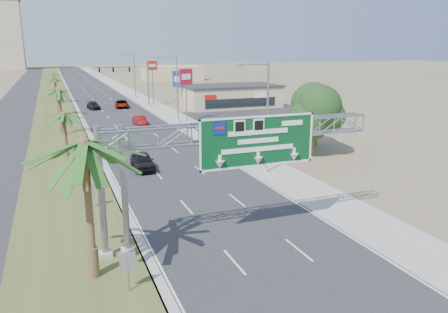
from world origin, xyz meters
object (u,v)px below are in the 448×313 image
(car_far, at_px, (93,106))
(store_building, at_px, (231,97))
(car_left_lane, at_px, (143,161))
(pole_sign_blue, at_px, (178,80))
(signal_mast, at_px, (138,82))
(pole_sign_red_far, at_px, (152,69))
(sign_gantry, at_px, (230,141))
(palm_near, at_px, (84,144))
(car_right_lane, at_px, (122,104))
(car_mid_lane, at_px, (140,121))
(pole_sign_red_near, at_px, (186,80))

(car_far, bearing_deg, store_building, -19.83)
(car_left_lane, bearing_deg, pole_sign_blue, 71.04)
(signal_mast, relative_size, pole_sign_red_far, 1.16)
(signal_mast, distance_m, car_left_lane, 45.64)
(sign_gantry, bearing_deg, palm_near, -166.68)
(car_right_lane, xyz_separation_m, car_far, (-5.29, -0.03, -0.04))
(pole_sign_red_far, bearing_deg, car_mid_lane, -107.00)
(signal_mast, bearing_deg, car_mid_lane, -100.19)
(car_right_lane, distance_m, pole_sign_blue, 11.84)
(signal_mast, height_order, pole_sign_blue, signal_mast)
(store_building, distance_m, car_left_lane, 46.10)
(pole_sign_blue, relative_size, pole_sign_red_far, 0.81)
(car_left_lane, relative_size, pole_sign_red_far, 0.53)
(palm_near, xyz_separation_m, car_mid_lane, (10.70, 43.54, -6.23))
(palm_near, relative_size, pole_sign_red_far, 0.94)
(car_far, xyz_separation_m, pole_sign_red_near, (12.29, -19.89, 5.82))
(car_far, bearing_deg, palm_near, -101.10)
(pole_sign_red_near, distance_m, pole_sign_red_far, 23.68)
(pole_sign_red_near, bearing_deg, signal_mast, 101.07)
(palm_near, xyz_separation_m, store_building, (31.20, 58.00, -4.93))
(store_building, bearing_deg, car_mid_lane, -144.81)
(sign_gantry, bearing_deg, car_mid_lane, 86.48)
(pole_sign_red_near, bearing_deg, pole_sign_blue, 78.99)
(signal_mast, distance_m, store_building, 18.08)
(store_building, bearing_deg, pole_sign_red_near, -133.72)
(car_far, bearing_deg, pole_sign_red_near, -64.13)
(store_building, xyz_separation_m, pole_sign_blue, (-9.98, 1.94, 3.25))
(palm_near, distance_m, pole_sign_blue, 63.61)
(car_mid_lane, relative_size, car_far, 0.91)
(palm_near, relative_size, car_left_lane, 1.77)
(store_building, height_order, car_left_lane, store_building)
(store_building, bearing_deg, pole_sign_red_far, 142.22)
(signal_mast, relative_size, store_building, 0.57)
(car_mid_lane, xyz_separation_m, pole_sign_red_near, (7.50, 0.86, 5.80))
(palm_near, bearing_deg, signal_mast, 77.34)
(car_far, bearing_deg, pole_sign_blue, -21.73)
(car_left_lane, height_order, pole_sign_blue, pole_sign_blue)
(signal_mast, bearing_deg, pole_sign_red_far, 47.01)
(car_right_lane, bearing_deg, car_mid_lane, -85.66)
(signal_mast, bearing_deg, car_far, 177.82)
(car_left_lane, relative_size, pole_sign_red_near, 0.57)
(palm_near, xyz_separation_m, car_right_lane, (11.20, 64.33, -6.21))
(palm_near, relative_size, car_right_lane, 1.62)
(car_far, relative_size, pole_sign_blue, 0.65)
(car_right_lane, relative_size, pole_sign_blue, 0.72)
(store_building, xyz_separation_m, pole_sign_red_far, (-13.00, 10.08, 5.00))
(pole_sign_red_near, bearing_deg, car_mid_lane, -173.44)
(signal_mast, distance_m, car_mid_lane, 21.17)
(store_building, xyz_separation_m, car_far, (-25.29, 6.30, -1.32))
(pole_sign_red_far, bearing_deg, signal_mast, -132.99)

